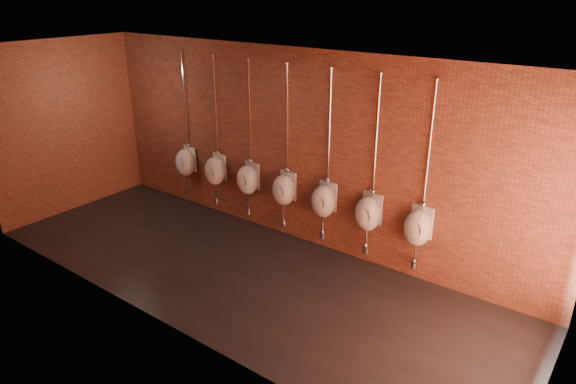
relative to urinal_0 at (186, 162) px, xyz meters
The scene contains 9 objects.
ground 3.05m from the urinal_0, 27.76° to the right, with size 8.50×8.50×0.00m, color black.
room_shell 3.12m from the urinal_0, 27.76° to the right, with size 8.54×3.04×3.22m.
urinal_0 is the anchor object (origin of this frame).
urinal_1 0.79m from the urinal_0, ahead, with size 0.45×0.41×2.72m.
urinal_2 1.59m from the urinal_0, ahead, with size 0.45×0.41×2.72m.
urinal_3 2.38m from the urinal_0, ahead, with size 0.45×0.41×2.72m.
urinal_4 3.17m from the urinal_0, ahead, with size 0.45×0.41×2.72m.
urinal_5 3.97m from the urinal_0, ahead, with size 0.45×0.41×2.72m.
urinal_6 4.76m from the urinal_0, ahead, with size 0.45×0.41×2.72m.
Camera 1 is at (4.61, -4.97, 4.08)m, focal length 32.00 mm.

